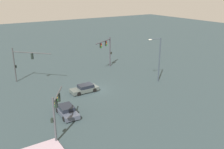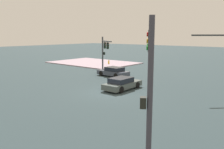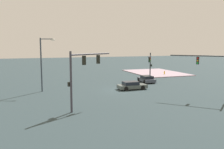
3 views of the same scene
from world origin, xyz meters
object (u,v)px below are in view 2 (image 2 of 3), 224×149
Objects in this scene: traffic_signal_near_corner at (105,49)px; sedan_car_approaching at (122,84)px; sedan_car_waiting_far at (113,72)px; fire_hydrant_on_curb at (109,62)px; traffic_signal_opposite_side at (150,62)px.

traffic_signal_near_corner is 1.17× the size of sedan_car_approaching.
sedan_car_waiting_far is at bearing -2.10° from traffic_signal_near_corner.
traffic_signal_near_corner reaches higher than fire_hydrant_on_curb.
sedan_car_waiting_far is at bearing 12.68° from traffic_signal_opposite_side.
sedan_car_approaching is at bearing 134.63° from fire_hydrant_on_curb.
sedan_car_approaching is 7.65m from sedan_car_waiting_far.
sedan_car_approaching is 6.15× the size of fire_hydrant_on_curb.
traffic_signal_near_corner is 7.17× the size of fire_hydrant_on_curb.
traffic_signal_opposite_side is 20.97m from sedan_car_waiting_far.
sedan_car_approaching is 1.01× the size of sedan_car_waiting_far.
sedan_car_waiting_far is 6.09× the size of fire_hydrant_on_curb.
traffic_signal_opposite_side is at bearing 136.92° from sedan_car_waiting_far.
traffic_signal_opposite_side reaches higher than sedan_car_waiting_far.
traffic_signal_near_corner reaches higher than sedan_car_approaching.
sedan_car_approaching is (-9.52, 8.07, -2.76)m from traffic_signal_near_corner.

